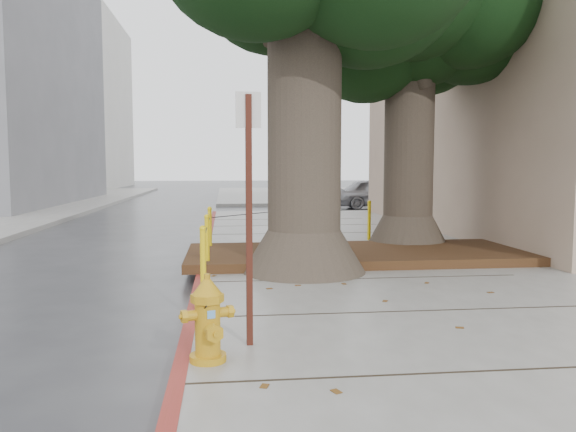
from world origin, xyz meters
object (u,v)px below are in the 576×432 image
at_px(car_silver, 379,193).
at_px(car_dark, 2,199).
at_px(car_red, 502,193).
at_px(signpost, 249,204).
at_px(fire_hydrant, 208,319).

relative_size(car_silver, car_dark, 0.97).
distance_m(car_red, car_dark, 22.27).
bearing_deg(car_red, signpost, 144.70).
distance_m(signpost, car_silver, 20.44).
bearing_deg(car_silver, car_dark, 97.89).
bearing_deg(signpost, fire_hydrant, -137.01).
distance_m(signpost, car_dark, 20.32).
bearing_deg(car_red, car_dark, 93.05).
xyz_separation_m(signpost, car_red, (13.08, 20.31, -0.91)).
distance_m(fire_hydrant, car_red, 24.73).
distance_m(fire_hydrant, car_silver, 20.96).
bearing_deg(car_dark, signpost, -59.58).
relative_size(fire_hydrant, car_dark, 0.19).
bearing_deg(signpost, car_red, 52.61).
relative_size(signpost, car_dark, 0.59).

